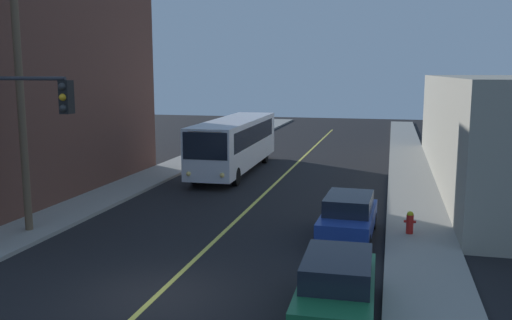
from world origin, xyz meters
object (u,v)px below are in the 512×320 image
(city_bus, at_px, (235,142))
(utility_pole_near, at_px, (19,69))
(parked_car_blue, at_px, (348,216))
(parked_car_green, at_px, (337,286))
(traffic_signal_left_corner, at_px, (12,129))
(fire_hydrant, at_px, (410,222))

(city_bus, xyz_separation_m, utility_pole_near, (-3.95, -14.53, 4.35))
(city_bus, relative_size, utility_pole_near, 1.11)
(parked_car_blue, xyz_separation_m, utility_pole_near, (-11.77, -2.27, 5.32))
(parked_car_green, height_order, parked_car_blue, same)
(parked_car_green, xyz_separation_m, parked_car_blue, (-0.25, 6.84, 0.00))
(traffic_signal_left_corner, bearing_deg, fire_hydrant, 24.95)
(traffic_signal_left_corner, bearing_deg, parked_car_green, -9.81)
(parked_car_blue, height_order, utility_pole_near, utility_pole_near)
(traffic_signal_left_corner, bearing_deg, utility_pole_near, 121.55)
(utility_pole_near, xyz_separation_m, fire_hydrant, (13.97, 2.92, -5.58))
(utility_pole_near, bearing_deg, parked_car_green, -20.79)
(city_bus, relative_size, traffic_signal_left_corner, 2.03)
(city_bus, xyz_separation_m, parked_car_green, (8.07, -19.09, -0.98))
(parked_car_blue, relative_size, fire_hydrant, 5.31)
(parked_car_green, height_order, fire_hydrant, parked_car_green)
(city_bus, height_order, fire_hydrant, city_bus)
(fire_hydrant, bearing_deg, traffic_signal_left_corner, -155.05)
(fire_hydrant, bearing_deg, parked_car_green, -104.56)
(city_bus, relative_size, fire_hydrant, 14.53)
(utility_pole_near, distance_m, traffic_signal_left_corner, 3.76)
(utility_pole_near, xyz_separation_m, traffic_signal_left_corner, (1.71, -2.78, -1.86))
(utility_pole_near, bearing_deg, city_bus, 74.79)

